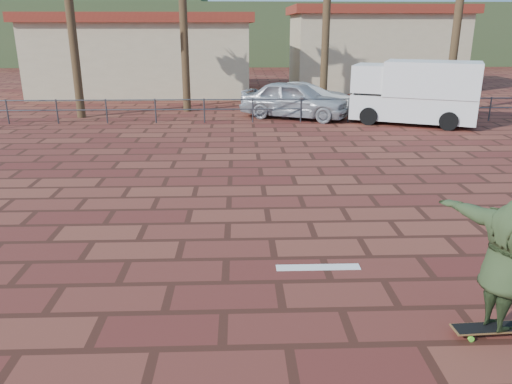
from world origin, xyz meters
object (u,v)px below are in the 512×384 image
longboard (497,328)px  car_white (308,99)px  campervan (415,91)px  car_silver (295,100)px  skateboarder (509,264)px

longboard → car_white: bearing=87.4°
longboard → campervan: 15.20m
campervan → car_silver: size_ratio=1.12×
car_silver → car_white: 1.26m
skateboarder → car_silver: size_ratio=0.48×
skateboarder → campervan: size_ratio=0.43×
longboard → campervan: (3.83, 14.65, 1.22)m
campervan → car_white: size_ratio=1.25×
car_silver → car_white: bearing=-11.1°
skateboarder → car_white: (-0.15, 17.20, -0.33)m
skateboarder → car_silver: 16.20m
campervan → car_silver: campervan is taller
skateboarder → car_white: bearing=-23.5°
skateboarder → campervan: campervan is taller
car_silver → campervan: bearing=-83.8°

